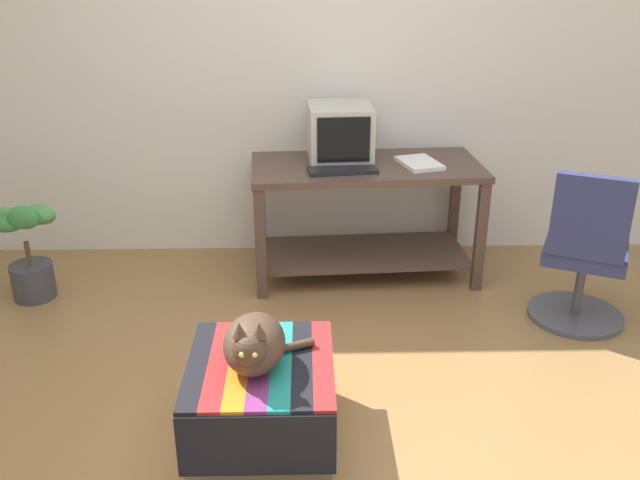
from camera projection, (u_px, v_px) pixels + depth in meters
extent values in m
plane|color=olive|center=(327.00, 437.00, 2.88)|extent=(14.00, 14.00, 0.00)
cube|color=silver|center=(317.00, 55.00, 4.25)|extent=(8.00, 0.10, 2.60)
cube|color=#4C382D|center=(261.00, 245.00, 3.91)|extent=(0.06, 0.06, 0.68)
cube|color=#4C382D|center=(480.00, 237.00, 4.01)|extent=(0.06, 0.06, 0.68)
cube|color=#4C382D|center=(455.00, 204.00, 4.54)|extent=(0.06, 0.06, 0.68)
cube|color=#4C382D|center=(260.00, 210.00, 4.43)|extent=(0.06, 0.06, 0.68)
cube|color=#4C382D|center=(364.00, 253.00, 4.30)|extent=(1.30, 0.63, 0.02)
cube|color=#4C382D|center=(366.00, 167.00, 4.08)|extent=(1.42, 0.74, 0.04)
cube|color=#BCB7A8|center=(339.00, 158.00, 4.16)|extent=(0.28, 0.29, 0.02)
cube|color=#BCB7A8|center=(340.00, 133.00, 4.09)|extent=(0.40, 0.41, 0.34)
cube|color=black|center=(344.00, 140.00, 3.91)|extent=(0.31, 0.03, 0.26)
cube|color=black|center=(343.00, 170.00, 3.92)|extent=(0.42, 0.20, 0.02)
cube|color=white|center=(419.00, 163.00, 4.05)|extent=(0.28, 0.34, 0.02)
cube|color=#7A664C|center=(262.00, 400.00, 2.85)|extent=(0.57, 0.60, 0.34)
cube|color=black|center=(257.00, 446.00, 2.53)|extent=(0.60, 0.01, 0.27)
cube|color=black|center=(198.00, 365.00, 2.77)|extent=(0.09, 0.65, 0.02)
cube|color=#AD2323|center=(219.00, 364.00, 2.77)|extent=(0.09, 0.65, 0.02)
cube|color=orange|center=(239.00, 364.00, 2.77)|extent=(0.09, 0.65, 0.02)
cube|color=#7A2D6B|center=(260.00, 364.00, 2.77)|extent=(0.09, 0.65, 0.02)
cube|color=#1E897A|center=(281.00, 363.00, 2.78)|extent=(0.09, 0.65, 0.02)
cube|color=black|center=(302.00, 363.00, 2.78)|extent=(0.09, 0.65, 0.02)
cube|color=#AD2323|center=(323.00, 363.00, 2.78)|extent=(0.09, 0.65, 0.02)
ellipsoid|color=#473323|center=(254.00, 343.00, 2.70)|extent=(0.26, 0.36, 0.21)
sphere|color=#473323|center=(250.00, 348.00, 2.56)|extent=(0.14, 0.14, 0.14)
cylinder|color=#473323|center=(283.00, 349.00, 2.82)|extent=(0.27, 0.14, 0.04)
cone|color=#473323|center=(239.00, 330.00, 2.53)|extent=(0.05, 0.05, 0.06)
cone|color=#473323|center=(259.00, 330.00, 2.53)|extent=(0.05, 0.05, 0.06)
sphere|color=#C6D151|center=(242.00, 355.00, 2.50)|extent=(0.02, 0.02, 0.02)
sphere|color=#C6D151|center=(255.00, 355.00, 2.50)|extent=(0.02, 0.02, 0.02)
cylinder|color=#3D3D42|center=(33.00, 281.00, 4.01)|extent=(0.24, 0.24, 0.21)
cylinder|color=brown|center=(28.00, 253.00, 3.93)|extent=(0.03, 0.03, 0.15)
ellipsoid|color=#4C8E42|center=(37.00, 215.00, 3.85)|extent=(0.21, 0.14, 0.11)
ellipsoid|color=#4C8E42|center=(42.00, 216.00, 3.98)|extent=(0.16, 0.08, 0.10)
ellipsoid|color=#4C8E42|center=(4.00, 217.00, 3.92)|extent=(0.21, 0.08, 0.12)
ellipsoid|color=#38843D|center=(6.00, 224.00, 3.80)|extent=(0.19, 0.10, 0.10)
ellipsoid|color=#38843D|center=(24.00, 218.00, 3.76)|extent=(0.18, 0.09, 0.14)
cylinder|color=#4C4C51|center=(575.00, 315.00, 3.82)|extent=(0.52, 0.52, 0.03)
cylinder|color=#4C4C51|center=(580.00, 285.00, 3.75)|extent=(0.05, 0.05, 0.34)
cube|color=navy|center=(585.00, 251.00, 3.66)|extent=(0.56, 0.56, 0.08)
cube|color=navy|center=(591.00, 218.00, 3.40)|extent=(0.37, 0.21, 0.44)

